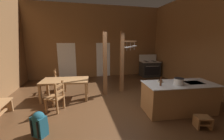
# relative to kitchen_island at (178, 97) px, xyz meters

# --- Properties ---
(ground_plane) EXTENTS (8.57, 9.38, 0.10)m
(ground_plane) POSITION_rel_kitchen_island_xyz_m (-1.87, 0.65, -0.50)
(ground_plane) COLOR #4C301C
(wall_back) EXTENTS (8.57, 0.14, 4.20)m
(wall_back) POSITION_rel_kitchen_island_xyz_m (-1.87, 5.01, 1.65)
(wall_back) COLOR brown
(wall_back) RESTS_ON ground_plane
(wall_right) EXTENTS (0.14, 9.38, 4.20)m
(wall_right) POSITION_rel_kitchen_island_xyz_m (2.09, 0.65, 1.65)
(wall_right) COLOR brown
(wall_right) RESTS_ON ground_plane
(glazed_door_back_left) EXTENTS (1.00, 0.01, 2.05)m
(glazed_door_back_left) POSITION_rel_kitchen_island_xyz_m (-3.61, 4.93, 0.57)
(glazed_door_back_left) COLOR white
(glazed_door_back_left) RESTS_ON ground_plane
(glazed_panel_back_right) EXTENTS (0.84, 0.01, 2.05)m
(glazed_panel_back_right) POSITION_rel_kitchen_island_xyz_m (-1.48, 4.93, 0.57)
(glazed_panel_back_right) COLOR white
(glazed_panel_back_right) RESTS_ON ground_plane
(kitchen_island) EXTENTS (2.23, 1.14, 0.91)m
(kitchen_island) POSITION_rel_kitchen_island_xyz_m (0.00, 0.00, 0.00)
(kitchen_island) COLOR #9E7044
(kitchen_island) RESTS_ON ground_plane
(stove_range) EXTENTS (1.20, 0.90, 1.32)m
(stove_range) POSITION_rel_kitchen_island_xyz_m (1.31, 4.24, 0.03)
(stove_range) COLOR black
(stove_range) RESTS_ON ground_plane
(support_post_with_pot_rack) EXTENTS (0.69, 0.23, 2.55)m
(support_post_with_pot_rack) POSITION_rel_kitchen_island_xyz_m (-1.13, 2.11, 0.93)
(support_post_with_pot_rack) COLOR brown
(support_post_with_pot_rack) RESTS_ON ground_plane
(support_post_center) EXTENTS (0.14, 0.14, 2.55)m
(support_post_center) POSITION_rel_kitchen_island_xyz_m (-1.95, 1.89, 0.82)
(support_post_center) COLOR brown
(support_post_center) RESTS_ON ground_plane
(step_stool) EXTENTS (0.43, 0.37, 0.30)m
(step_stool) POSITION_rel_kitchen_island_xyz_m (0.03, -0.90, -0.28)
(step_stool) COLOR olive
(step_stool) RESTS_ON ground_plane
(dining_table) EXTENTS (1.79, 1.09, 0.74)m
(dining_table) POSITION_rel_kitchen_island_xyz_m (-3.49, 1.87, 0.20)
(dining_table) COLOR #9E7044
(dining_table) RESTS_ON ground_plane
(ladderback_chair_near_window) EXTENTS (0.59, 0.59, 0.95)m
(ladderback_chair_near_window) POSITION_rel_kitchen_island_xyz_m (-3.70, 0.92, -0.00)
(ladderback_chair_near_window) COLOR olive
(ladderback_chair_near_window) RESTS_ON ground_plane
(ladderback_chair_by_post) EXTENTS (0.46, 0.46, 0.95)m
(ladderback_chair_by_post) POSITION_rel_kitchen_island_xyz_m (-3.84, 2.82, -0.00)
(ladderback_chair_by_post) COLOR olive
(ladderback_chair_by_post) RESTS_ON ground_plane
(backpack) EXTENTS (0.39, 0.39, 0.60)m
(backpack) POSITION_rel_kitchen_island_xyz_m (-3.91, -0.25, -0.14)
(backpack) COLOR #194756
(backpack) RESTS_ON ground_plane
(stockpot_on_counter) EXTENTS (0.35, 0.28, 0.20)m
(stockpot_on_counter) POSITION_rel_kitchen_island_xyz_m (-0.15, -0.12, 0.56)
(stockpot_on_counter) COLOR silver
(stockpot_on_counter) RESTS_ON kitchen_island
(mixing_bowl_on_counter) EXTENTS (0.16, 0.16, 0.06)m
(mixing_bowl_on_counter) POSITION_rel_kitchen_island_xyz_m (-0.53, 0.23, 0.49)
(mixing_bowl_on_counter) COLOR #B2A893
(mixing_bowl_on_counter) RESTS_ON kitchen_island
(bottle_tall_on_counter) EXTENTS (0.06, 0.06, 0.24)m
(bottle_tall_on_counter) POSITION_rel_kitchen_island_xyz_m (-0.71, -0.07, 0.55)
(bottle_tall_on_counter) COLOR #56331E
(bottle_tall_on_counter) RESTS_ON kitchen_island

